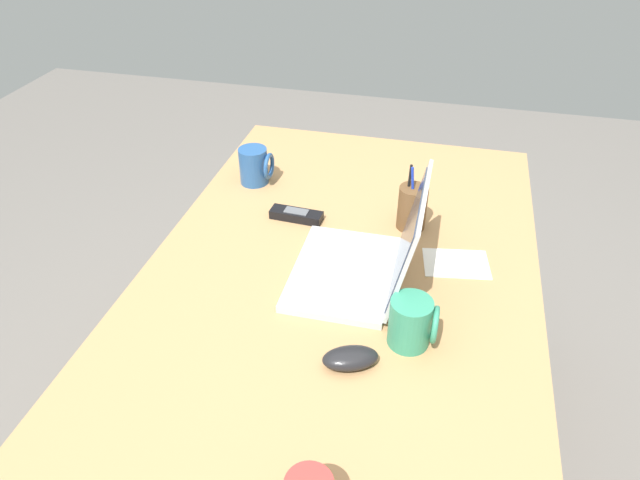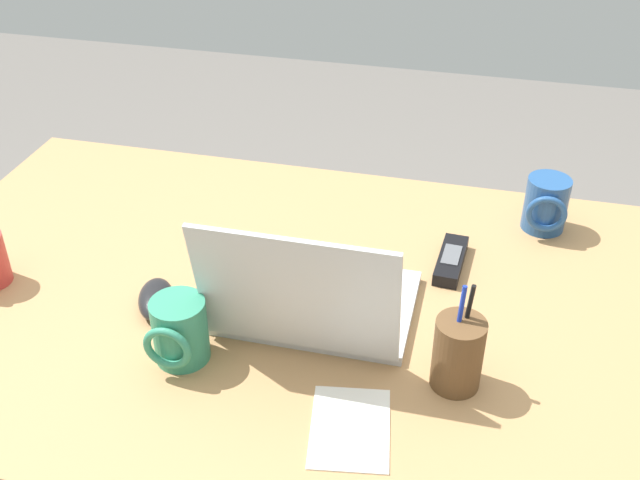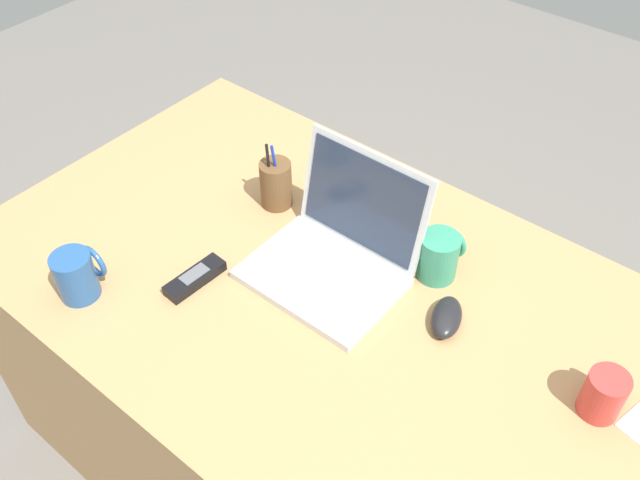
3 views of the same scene
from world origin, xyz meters
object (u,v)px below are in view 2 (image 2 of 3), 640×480
at_px(coffee_mug_tall, 179,332).
at_px(cordless_phone, 451,260).
at_px(coffee_mug_white, 546,205).
at_px(pen_holder, 458,353).
at_px(laptop, 312,300).
at_px(computer_mouse, 156,299).

height_order(coffee_mug_tall, cordless_phone, coffee_mug_tall).
height_order(coffee_mug_white, coffee_mug_tall, same).
relative_size(coffee_mug_tall, pen_holder, 0.61).
distance_m(laptop, pen_holder, 0.26).
height_order(laptop, coffee_mug_white, laptop).
bearing_deg(pen_holder, coffee_mug_tall, 6.18).
xyz_separation_m(coffee_mug_white, pen_holder, (0.13, 0.47, 0.01)).
relative_size(coffee_mug_white, pen_holder, 0.61).
relative_size(computer_mouse, coffee_mug_white, 1.03).
distance_m(computer_mouse, coffee_mug_tall, 0.14).
xyz_separation_m(computer_mouse, pen_holder, (-0.51, 0.06, 0.04)).
distance_m(laptop, computer_mouse, 0.27).
bearing_deg(coffee_mug_white, cordless_phone, 46.27).
distance_m(coffee_mug_white, cordless_phone, 0.24).
bearing_deg(cordless_phone, coffee_mug_tall, 42.05).
bearing_deg(cordless_phone, computer_mouse, 26.90).
bearing_deg(pen_holder, cordless_phone, -83.28).
bearing_deg(computer_mouse, coffee_mug_white, -168.82).
bearing_deg(pen_holder, laptop, -18.70).
xyz_separation_m(cordless_phone, pen_holder, (-0.04, 0.30, 0.05)).
bearing_deg(coffee_mug_tall, cordless_phone, -137.95).
distance_m(laptop, coffee_mug_white, 0.54).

